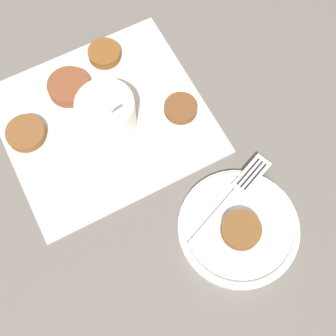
# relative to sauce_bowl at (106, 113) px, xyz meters

# --- Properties ---
(ground_plane) EXTENTS (4.00, 4.00, 0.00)m
(ground_plane) POSITION_rel_sauce_bowl_xyz_m (0.03, -0.03, -0.03)
(ground_plane) COLOR #605B56
(napkin) EXTENTS (0.36, 0.33, 0.00)m
(napkin) POSITION_rel_sauce_bowl_xyz_m (0.01, -0.01, -0.03)
(napkin) COLOR silver
(napkin) RESTS_ON ground_plane
(sauce_bowl) EXTENTS (0.11, 0.10, 0.13)m
(sauce_bowl) POSITION_rel_sauce_bowl_xyz_m (0.00, 0.00, 0.00)
(sauce_bowl) COLOR white
(sauce_bowl) RESTS_ON napkin
(fritter_0) EXTENTS (0.06, 0.06, 0.01)m
(fritter_0) POSITION_rel_sauce_bowl_xyz_m (-0.12, 0.04, -0.02)
(fritter_0) COLOR brown
(fritter_0) RESTS_ON napkin
(fritter_1) EXTENTS (0.07, 0.07, 0.02)m
(fritter_1) POSITION_rel_sauce_bowl_xyz_m (0.14, -0.04, -0.02)
(fritter_1) COLOR brown
(fritter_1) RESTS_ON napkin
(fritter_2) EXTENTS (0.06, 0.06, 0.02)m
(fritter_2) POSITION_rel_sauce_bowl_xyz_m (-0.05, -0.13, -0.02)
(fritter_2) COLOR brown
(fritter_2) RESTS_ON napkin
(fritter_3) EXTENTS (0.08, 0.08, 0.02)m
(fritter_3) POSITION_rel_sauce_bowl_xyz_m (0.04, -0.09, -0.02)
(fritter_3) COLOR brown
(fritter_3) RESTS_ON napkin
(serving_plate) EXTENTS (0.19, 0.19, 0.02)m
(serving_plate) POSITION_rel_sauce_bowl_xyz_m (-0.11, 0.27, -0.02)
(serving_plate) COLOR white
(serving_plate) RESTS_ON ground_plane
(fritter_on_plate) EXTENTS (0.06, 0.06, 0.02)m
(fritter_on_plate) POSITION_rel_sauce_bowl_xyz_m (-0.11, 0.28, -0.00)
(fritter_on_plate) COLOR brown
(fritter_on_plate) RESTS_ON serving_plate
(fork) EXTENTS (0.19, 0.10, 0.00)m
(fork) POSITION_rel_sauce_bowl_xyz_m (-0.14, 0.22, -0.01)
(fork) COLOR silver
(fork) RESTS_ON serving_plate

